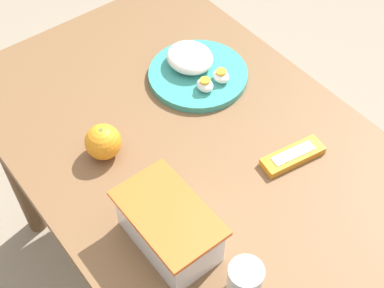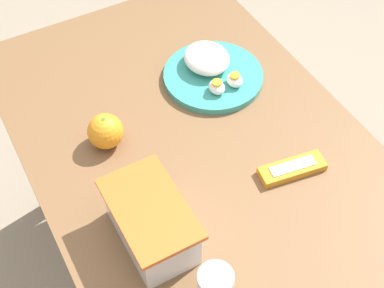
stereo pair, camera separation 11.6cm
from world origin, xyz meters
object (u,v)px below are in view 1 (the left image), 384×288
object	(u,v)px
rice_plate	(196,69)
drinking_glass	(245,282)
food_container	(169,229)
candy_bar	(293,156)
orange_fruit	(103,142)

from	to	relation	value
rice_plate	drinking_glass	xyz separation A→B (m)	(-0.51, 0.29, 0.02)
drinking_glass	food_container	bearing A→B (deg)	14.22
candy_bar	drinking_glass	world-z (taller)	drinking_glass
food_container	drinking_glass	xyz separation A→B (m)	(-0.17, -0.04, -0.00)
food_container	drinking_glass	size ratio (longest dim) A/B	2.34
rice_plate	drinking_glass	world-z (taller)	drinking_glass
orange_fruit	rice_plate	bearing A→B (deg)	-76.86
orange_fruit	candy_bar	world-z (taller)	orange_fruit
orange_fruit	candy_bar	bearing A→B (deg)	-130.09
food_container	candy_bar	distance (m)	0.34
food_container	rice_plate	xyz separation A→B (m)	(0.34, -0.33, -0.03)
food_container	drinking_glass	distance (m)	0.17
food_container	rice_plate	bearing A→B (deg)	-44.48
candy_bar	orange_fruit	bearing A→B (deg)	49.91
orange_fruit	candy_bar	size ratio (longest dim) A/B	0.53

